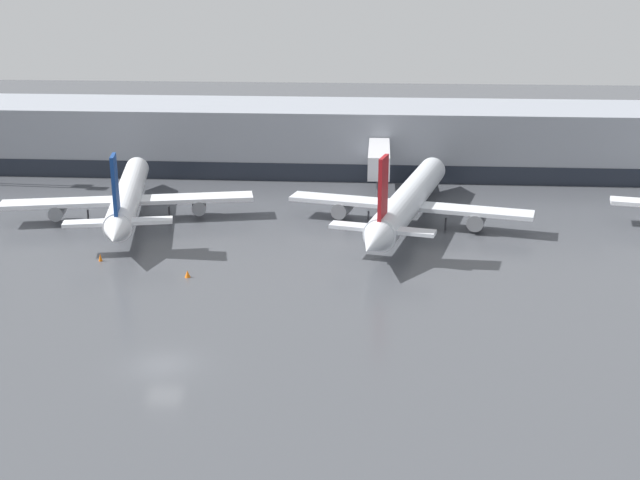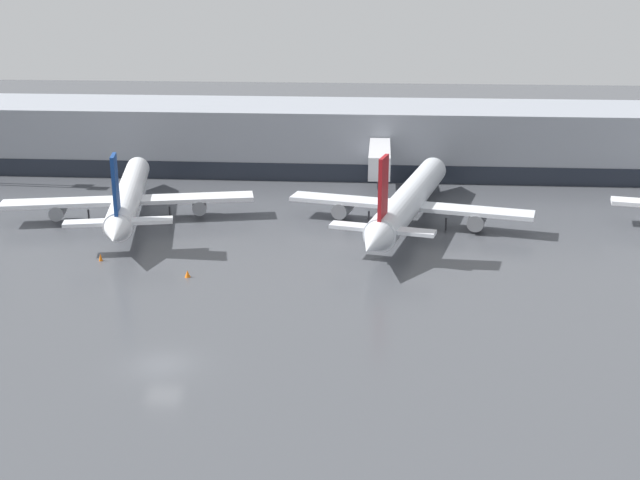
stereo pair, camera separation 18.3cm
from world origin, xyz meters
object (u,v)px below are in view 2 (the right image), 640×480
traffic_cone_1 (188,274)px  parked_jet_0 (409,200)px  traffic_cone_2 (101,257)px  parked_jet_1 (129,196)px

traffic_cone_1 → parked_jet_0: bearing=40.9°
parked_jet_0 → traffic_cone_1: parked_jet_0 is taller
traffic_cone_2 → traffic_cone_1: bearing=-21.7°
parked_jet_1 → traffic_cone_1: size_ratio=50.47×
traffic_cone_1 → parked_jet_1: bearing=121.5°
parked_jet_1 → traffic_cone_1: 20.45m
parked_jet_1 → traffic_cone_2: size_ratio=44.54×
parked_jet_0 → parked_jet_1: parked_jet_0 is taller
parked_jet_1 → traffic_cone_1: bearing=-160.7°
parked_jet_0 → traffic_cone_1: 27.09m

